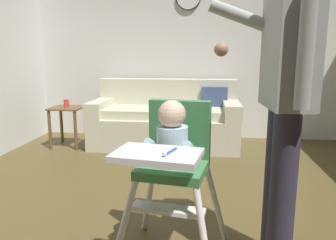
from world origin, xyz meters
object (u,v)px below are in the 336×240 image
Objects in this scene: side_table at (68,118)px; sippy_cup at (66,103)px; couch at (166,120)px; adult_standing at (285,97)px; high_chair at (173,152)px.

sippy_cup reaches higher than side_table.
adult_standing reaches higher than couch.
adult_standing is 3.20m from side_table.
high_chair is at bearing 7.94° from couch.
high_chair is at bearing -54.50° from sippy_cup.
high_chair is 2.81m from side_table.
adult_standing is 3.17m from sippy_cup.
adult_standing is (0.58, 0.03, 0.31)m from high_chair.
adult_standing is at bearing -45.48° from sippy_cup.
adult_standing reaches higher than high_chair.
sippy_cup is (-1.62, 2.28, -0.08)m from high_chair.
couch is at bearing 9.59° from sippy_cup.
sippy_cup is at bearing -135.52° from high_chair.
adult_standing reaches higher than side_table.
high_chair reaches higher than sippy_cup.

